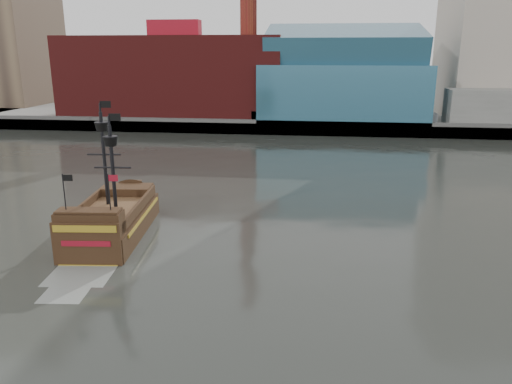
# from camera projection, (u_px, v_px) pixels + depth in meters

# --- Properties ---
(ground) EXTENTS (400.00, 400.00, 0.00)m
(ground) POSITION_uv_depth(u_px,v_px,m) (205.00, 312.00, 28.69)
(ground) COLOR #262824
(ground) RESTS_ON ground
(promenade_far) EXTENTS (220.00, 60.00, 2.00)m
(promenade_far) POSITION_uv_depth(u_px,v_px,m) (294.00, 110.00, 116.16)
(promenade_far) COLOR slate
(promenade_far) RESTS_ON ground
(seawall) EXTENTS (220.00, 1.00, 2.60)m
(seawall) POSITION_uv_depth(u_px,v_px,m) (285.00, 128.00, 87.94)
(seawall) COLOR #4C4C49
(seawall) RESTS_ON ground
(pirate_ship) EXTENTS (6.08, 15.66, 11.43)m
(pirate_ship) POSITION_uv_depth(u_px,v_px,m) (112.00, 224.00, 40.10)
(pirate_ship) COLOR black
(pirate_ship) RESTS_ON ground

